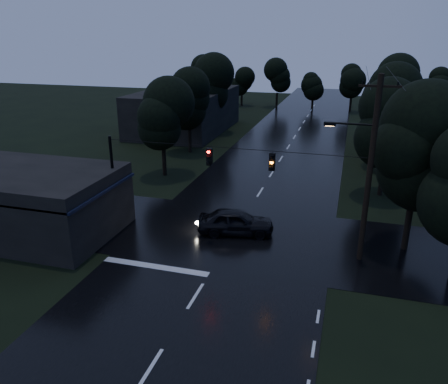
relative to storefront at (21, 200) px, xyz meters
The scene contains 18 objects.
ground 15.90m from the storefront, 34.80° to the right, with size 160.00×160.00×0.00m, color black.
main_road 24.75m from the storefront, 58.34° to the left, with size 12.00×120.00×0.02m, color black.
cross_street 13.44m from the storefront, 13.05° to the left, with size 60.00×9.00×0.02m, color black.
storefront is the anchor object (origin of this frame).
building_far_right 36.76m from the storefront, 42.85° to the left, with size 10.00×14.00×4.40m, color black.
building_far_left 31.02m from the storefront, 91.94° to the left, with size 10.00×16.00×5.00m, color black.
utility_pole_main 20.71m from the storefront, ahead, with size 3.50×0.30×10.00m.
utility_pole_far 28.56m from the storefront, 41.80° to the left, with size 2.00×0.30×7.50m.
anchor_pole_left 5.89m from the storefront, 20.16° to the left, with size 0.18×0.18×6.00m, color black.
span_signals 14.03m from the storefront, ahead, with size 15.00×0.37×1.12m.
tree_corner_near 23.63m from the storefront, ahead, with size 4.48×4.48×9.44m.
tree_left_a 13.96m from the storefront, 73.11° to the left, with size 3.92×3.92×8.26m.
tree_left_b 21.57m from the storefront, 80.94° to the left, with size 4.20×4.20×8.85m.
tree_left_c 31.37m from the storefront, 84.93° to the left, with size 4.48×4.48×9.44m.
tree_right_a 25.76m from the storefront, 30.64° to the left, with size 4.20×4.20×8.85m.
tree_right_b 31.07m from the storefront, 42.96° to the left, with size 4.48×4.48×9.44m.
tree_right_c 38.93m from the storefront, 53.25° to the left, with size 4.76×4.76×10.03m.
car 13.46m from the storefront, 14.07° to the left, with size 1.88×4.68×1.59m, color black.
Camera 1 is at (6.31, -11.73, 11.83)m, focal length 35.00 mm.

